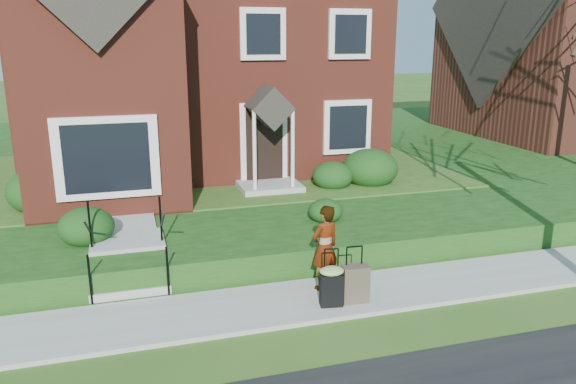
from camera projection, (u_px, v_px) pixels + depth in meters
name	position (u px, v px, depth m)	size (l,w,h in m)	color
ground	(282.00, 306.00, 9.75)	(120.00, 120.00, 0.00)	#2D5119
sidewalk	(282.00, 304.00, 9.74)	(60.00, 1.60, 0.08)	#9E9B93
terrace	(305.00, 155.00, 20.84)	(44.00, 20.00, 0.60)	#163E11
walkway	(126.00, 204.00, 13.52)	(1.20, 6.00, 0.06)	#9E9B93
main_house	(189.00, 12.00, 17.19)	(10.40, 10.20, 9.40)	maroon
front_steps	(129.00, 257.00, 10.65)	(1.40, 2.02, 1.50)	#9E9B93
foundation_shrubs	(217.00, 180.00, 13.92)	(9.97, 3.98, 1.11)	#153911
woman	(325.00, 247.00, 10.07)	(0.57, 0.38, 1.58)	#999999
suitcase_black	(331.00, 284.00, 9.49)	(0.47, 0.41, 1.02)	black
suitcase_olive	(355.00, 284.00, 9.65)	(0.47, 0.28, 1.00)	#4B4232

